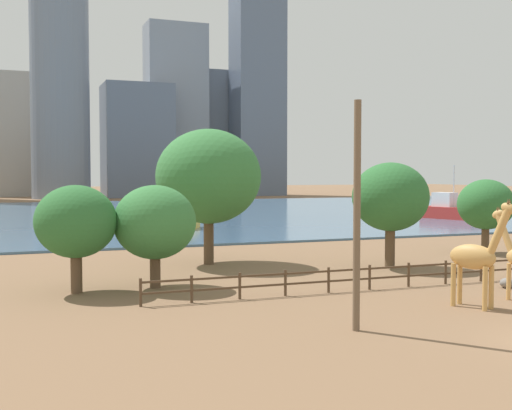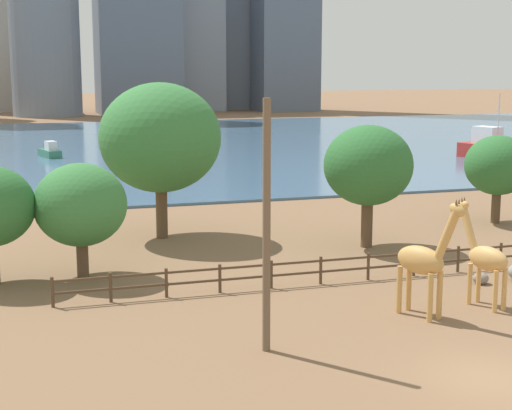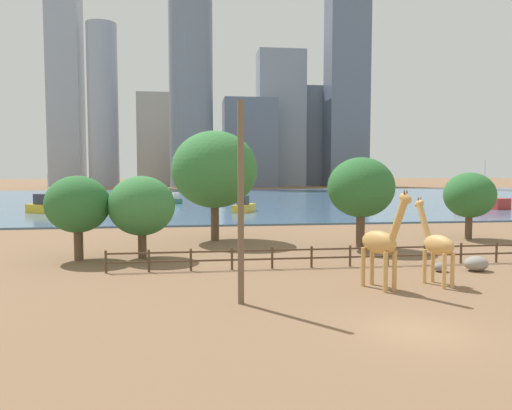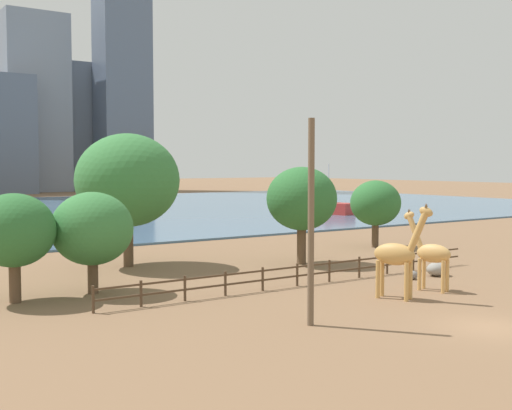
# 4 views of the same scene
# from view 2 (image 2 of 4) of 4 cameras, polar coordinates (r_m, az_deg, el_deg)

# --- Properties ---
(ground_plane) EXTENTS (400.00, 400.00, 0.00)m
(ground_plane) POSITION_cam_2_polar(r_m,az_deg,el_deg) (102.02, -9.14, 4.36)
(ground_plane) COLOR brown
(harbor_water) EXTENTS (180.00, 86.00, 0.20)m
(harbor_water) POSITION_cam_2_polar(r_m,az_deg,el_deg) (99.05, -8.89, 4.26)
(harbor_water) COLOR #476B8C
(harbor_water) RESTS_ON ground
(giraffe_tall) EXTENTS (1.82, 3.10, 5.00)m
(giraffe_tall) POSITION_cam_2_polar(r_m,az_deg,el_deg) (31.82, 12.12, -3.96)
(giraffe_tall) COLOR tan
(giraffe_tall) RESTS_ON ground
(giraffe_companion) EXTENTS (1.30, 2.88, 4.47)m
(giraffe_companion) POSITION_cam_2_polar(r_m,az_deg,el_deg) (33.92, 16.32, -3.69)
(giraffe_companion) COLOR tan
(giraffe_companion) RESTS_ON ground
(utility_pole) EXTENTS (0.28, 0.28, 8.88)m
(utility_pole) POSITION_cam_2_polar(r_m,az_deg,el_deg) (26.97, 0.77, -1.66)
(utility_pole) COLOR brown
(utility_pole) RESTS_ON ground
(boulder_near_fence) EXTENTS (0.74, 0.71, 0.53)m
(boulder_near_fence) POSITION_cam_2_polar(r_m,az_deg,el_deg) (37.77, 16.02, -5.14)
(boulder_near_fence) COLOR gray
(boulder_near_fence) RESTS_ON ground
(enclosure_fence) EXTENTS (26.12, 0.14, 1.30)m
(enclosure_fence) POSITION_cam_2_polar(r_m,az_deg,el_deg) (36.51, 5.61, -4.50)
(enclosure_fence) COLOR #4C3826
(enclosure_fence) RESTS_ON ground
(tree_center_broad) EXTENTS (7.00, 7.00, 9.03)m
(tree_center_broad) POSITION_cam_2_polar(r_m,az_deg,el_deg) (45.44, -6.99, 4.86)
(tree_center_broad) COLOR brown
(tree_center_broad) RESTS_ON ground
(tree_right_tall) EXTENTS (4.90, 4.90, 6.78)m
(tree_right_tall) POSITION_cam_2_polar(r_m,az_deg,el_deg) (43.33, 8.17, 2.84)
(tree_right_tall) COLOR brown
(tree_right_tall) RESTS_ON ground
(tree_left_small) EXTENTS (4.37, 4.37, 5.47)m
(tree_left_small) POSITION_cam_2_polar(r_m,az_deg,el_deg) (37.71, -12.65, -0.01)
(tree_left_small) COLOR brown
(tree_left_small) RESTS_ON ground
(tree_right_small) EXTENTS (4.21, 4.21, 5.63)m
(tree_right_small) POSITION_cam_2_polar(r_m,az_deg,el_deg) (52.02, 17.20, 2.76)
(tree_right_small) COLOR brown
(tree_right_small) RESTS_ON ground
(boat_sailboat) EXTENTS (3.61, 5.23, 2.17)m
(boat_sailboat) POSITION_cam_2_polar(r_m,az_deg,el_deg) (71.18, -6.39, 2.76)
(boat_sailboat) COLOR gold
(boat_sailboat) RESTS_ON harbor_water
(boat_tug) EXTENTS (4.96, 8.16, 6.92)m
(boat_tug) POSITION_cam_2_polar(r_m,az_deg,el_deg) (87.00, 16.80, 3.99)
(boat_tug) COLOR #B22D28
(boat_tug) RESTS_ON harbor_water
(boat_barge) EXTENTS (2.44, 4.24, 1.76)m
(boat_barge) POSITION_cam_2_polar(r_m,az_deg,el_deg) (87.85, -14.75, 3.78)
(boat_barge) COLOR #337259
(boat_barge) RESTS_ON harbor_water
(skyline_block_central) EXTENTS (15.50, 13.40, 34.61)m
(skyline_block_central) POSITION_cam_2_polar(r_m,az_deg,el_deg) (186.03, -2.58, 12.34)
(skyline_block_central) COLOR slate
(skyline_block_central) RESTS_ON ground
(skyline_tower_glass) EXTENTS (15.92, 9.55, 45.70)m
(skyline_tower_glass) POSITION_cam_2_polar(r_m,az_deg,el_deg) (177.69, -5.17, 14.21)
(skyline_tower_glass) COLOR gray
(skyline_tower_glass) RESTS_ON ground
(skyline_tower_short) EXTENTS (16.89, 13.76, 28.37)m
(skyline_tower_short) POSITION_cam_2_polar(r_m,az_deg,el_deg) (168.93, -8.62, 11.41)
(skyline_tower_short) COLOR slate
(skyline_tower_short) RESTS_ON ground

